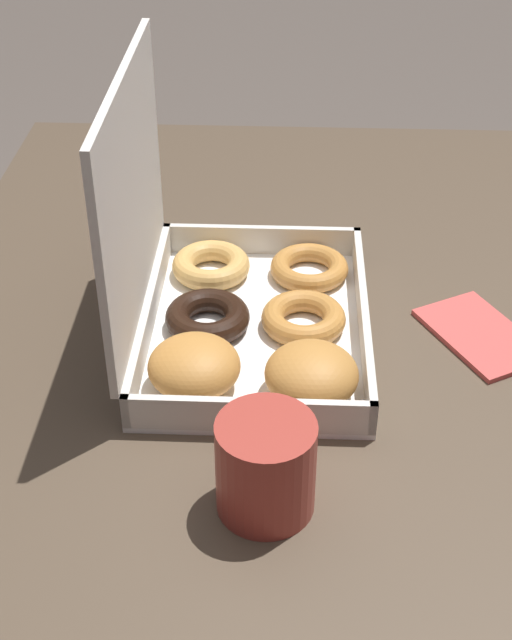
# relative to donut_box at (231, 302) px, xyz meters

# --- Properties ---
(dining_table) EXTENTS (1.23, 0.84, 0.72)m
(dining_table) POSITION_rel_donut_box_xyz_m (-0.05, -0.06, -0.14)
(dining_table) COLOR #4C3D2D
(dining_table) RESTS_ON ground_plane
(donut_box) EXTENTS (0.33, 0.25, 0.29)m
(donut_box) POSITION_rel_donut_box_xyz_m (0.00, 0.00, 0.00)
(donut_box) COLOR white
(donut_box) RESTS_ON dining_table
(coffee_mug) EXTENTS (0.09, 0.09, 0.09)m
(coffee_mug) POSITION_rel_donut_box_xyz_m (-0.23, -0.04, -0.00)
(coffee_mug) COLOR #A3382D
(coffee_mug) RESTS_ON dining_table
(paper_napkin) EXTENTS (0.16, 0.14, 0.01)m
(paper_napkin) POSITION_rel_donut_box_xyz_m (0.02, -0.27, -0.05)
(paper_napkin) COLOR #CC4C47
(paper_napkin) RESTS_ON dining_table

